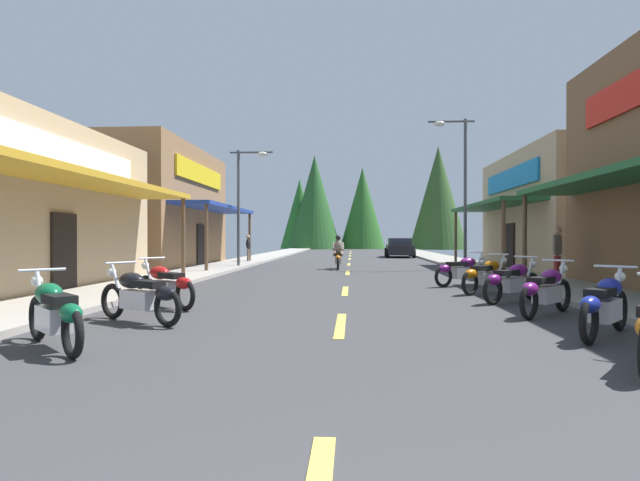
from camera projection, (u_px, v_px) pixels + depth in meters
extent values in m
cube|color=#38383A|center=(349.00, 268.00, 24.98)|extent=(9.67, 79.03, 0.10)
cube|color=#9E9991|center=(227.00, 265.00, 25.37)|extent=(2.50, 79.03, 0.12)
cube|color=gray|center=(474.00, 266.00, 24.59)|extent=(2.50, 79.03, 0.12)
cube|color=#E0C64C|center=(340.00, 325.00, 8.48)|extent=(0.16, 2.40, 0.01)
cube|color=#E0C64C|center=(345.00, 291.00, 13.82)|extent=(0.16, 2.40, 0.01)
cube|color=#E0C64C|center=(348.00, 273.00, 20.78)|extent=(0.16, 2.40, 0.01)
cube|color=#E0C64C|center=(349.00, 264.00, 27.32)|extent=(0.16, 2.40, 0.01)
cube|color=#E0C64C|center=(350.00, 259.00, 34.03)|extent=(0.16, 2.40, 0.01)
cube|color=#E0C64C|center=(350.00, 256.00, 39.72)|extent=(0.16, 2.40, 0.01)
cube|color=#E0C64C|center=(350.00, 253.00, 46.07)|extent=(0.16, 2.40, 0.01)
cube|color=#E0C64C|center=(351.00, 251.00, 52.14)|extent=(0.16, 2.40, 0.01)
cube|color=gold|center=(96.00, 182.00, 13.14)|extent=(1.80, 9.84, 0.16)
cylinder|color=brown|center=(183.00, 239.00, 17.81)|extent=(0.14, 0.14, 2.82)
cube|color=white|center=(65.00, 156.00, 13.18)|extent=(0.10, 7.66, 0.90)
cube|color=black|center=(64.00, 253.00, 13.20)|extent=(0.08, 1.10, 2.10)
cube|color=olive|center=(131.00, 208.00, 25.27)|extent=(7.00, 10.11, 5.85)
cube|color=navy|center=(218.00, 208.00, 24.99)|extent=(1.80, 9.10, 0.16)
cylinder|color=brown|center=(206.00, 239.00, 20.62)|extent=(0.14, 0.14, 2.82)
cylinder|color=brown|center=(250.00, 238.00, 29.30)|extent=(0.14, 0.14, 2.82)
cube|color=yellow|center=(201.00, 174.00, 25.03)|extent=(0.10, 7.08, 0.90)
cube|color=black|center=(201.00, 246.00, 25.06)|extent=(0.08, 1.10, 2.10)
cube|color=#236033|center=(628.00, 174.00, 11.52)|extent=(1.80, 9.97, 0.16)
cylinder|color=brown|center=(525.00, 239.00, 16.35)|extent=(0.14, 0.14, 2.82)
cube|color=tan|center=(582.00, 211.00, 22.65)|extent=(6.20, 10.06, 5.25)
cube|color=#236033|center=(491.00, 206.00, 22.91)|extent=(1.80, 9.06, 0.16)
cylinder|color=brown|center=(503.00, 239.00, 18.64)|extent=(0.14, 0.14, 2.82)
cylinder|color=brown|center=(456.00, 238.00, 27.28)|extent=(0.14, 0.14, 2.82)
cube|color=#197FCC|center=(510.00, 179.00, 22.84)|extent=(0.10, 7.05, 0.90)
cube|color=black|center=(510.00, 246.00, 22.86)|extent=(0.08, 1.10, 2.10)
cylinder|color=#474C51|center=(238.00, 209.00, 24.19)|extent=(0.14, 0.14, 5.61)
cylinder|color=#474C51|center=(251.00, 152.00, 24.13)|extent=(2.06, 0.10, 0.10)
ellipsoid|color=silver|center=(262.00, 154.00, 24.10)|extent=(0.50, 0.30, 0.24)
cylinder|color=#474C51|center=(465.00, 195.00, 22.71)|extent=(0.14, 0.14, 6.76)
cylinder|color=#474C51|center=(451.00, 121.00, 22.73)|extent=(2.06, 0.10, 0.10)
ellipsoid|color=silver|center=(439.00, 124.00, 22.76)|extent=(0.50, 0.30, 0.24)
torus|color=black|center=(619.00, 310.00, 7.99)|extent=(0.49, 0.55, 0.64)
torus|color=black|center=(589.00, 322.00, 6.92)|extent=(0.49, 0.55, 0.64)
cube|color=silver|center=(605.00, 310.00, 7.46)|extent=(0.67, 0.71, 0.32)
ellipsoid|color=navy|center=(609.00, 287.00, 7.60)|extent=(0.61, 0.63, 0.28)
cube|color=black|center=(600.00, 292.00, 7.27)|extent=(0.60, 0.64, 0.12)
ellipsoid|color=navy|center=(590.00, 304.00, 6.95)|extent=(0.47, 0.49, 0.24)
cylinder|color=silver|center=(617.00, 290.00, 7.90)|extent=(0.29, 0.32, 0.71)
cylinder|color=silver|center=(615.00, 267.00, 7.81)|extent=(0.48, 0.42, 0.04)
sphere|color=white|center=(620.00, 277.00, 8.01)|extent=(0.16, 0.16, 0.16)
torus|color=black|center=(563.00, 295.00, 10.05)|extent=(0.51, 0.54, 0.64)
torus|color=black|center=(529.00, 302.00, 9.02)|extent=(0.51, 0.54, 0.64)
cube|color=silver|center=(547.00, 294.00, 9.54)|extent=(0.68, 0.70, 0.32)
ellipsoid|color=#721972|center=(551.00, 277.00, 9.67)|extent=(0.62, 0.63, 0.28)
cube|color=black|center=(541.00, 280.00, 9.36)|extent=(0.61, 0.63, 0.12)
ellipsoid|color=#721972|center=(530.00, 289.00, 9.06)|extent=(0.48, 0.49, 0.24)
cylinder|color=silver|center=(560.00, 279.00, 9.96)|extent=(0.30, 0.31, 0.71)
cylinder|color=silver|center=(558.00, 260.00, 9.87)|extent=(0.47, 0.44, 0.04)
sphere|color=white|center=(563.00, 269.00, 10.07)|extent=(0.16, 0.16, 0.16)
torus|color=black|center=(532.00, 286.00, 11.86)|extent=(0.56, 0.48, 0.64)
torus|color=black|center=(493.00, 290.00, 10.99)|extent=(0.56, 0.48, 0.64)
cube|color=silver|center=(513.00, 285.00, 11.42)|extent=(0.72, 0.66, 0.32)
ellipsoid|color=#721972|center=(518.00, 270.00, 11.54)|extent=(0.64, 0.60, 0.28)
cube|color=black|center=(507.00, 273.00, 11.28)|extent=(0.64, 0.60, 0.12)
ellipsoid|color=#721972|center=(494.00, 280.00, 11.02)|extent=(0.49, 0.46, 0.24)
cylinder|color=silver|center=(529.00, 273.00, 11.78)|extent=(0.33, 0.28, 0.71)
cylinder|color=silver|center=(526.00, 257.00, 11.71)|extent=(0.41, 0.49, 0.04)
sphere|color=white|center=(533.00, 264.00, 11.87)|extent=(0.16, 0.16, 0.16)
torus|color=black|center=(503.00, 280.00, 13.68)|extent=(0.54, 0.50, 0.64)
torus|color=black|center=(470.00, 283.00, 12.75)|extent=(0.54, 0.50, 0.64)
cube|color=silver|center=(487.00, 278.00, 13.22)|extent=(0.71, 0.68, 0.32)
ellipsoid|color=#BF660C|center=(492.00, 266.00, 13.34)|extent=(0.63, 0.61, 0.28)
cube|color=black|center=(482.00, 268.00, 13.06)|extent=(0.63, 0.61, 0.12)
ellipsoid|color=#BF660C|center=(471.00, 274.00, 12.78)|extent=(0.49, 0.47, 0.24)
cylinder|color=silver|center=(501.00, 268.00, 13.60)|extent=(0.32, 0.29, 0.71)
cylinder|color=silver|center=(498.00, 254.00, 13.52)|extent=(0.43, 0.47, 0.04)
sphere|color=white|center=(504.00, 260.00, 13.70)|extent=(0.16, 0.16, 0.16)
torus|color=black|center=(482.00, 275.00, 15.50)|extent=(0.60, 0.42, 0.64)
torus|color=black|center=(443.00, 277.00, 14.81)|extent=(0.60, 0.42, 0.64)
cube|color=silver|center=(463.00, 273.00, 15.16)|extent=(0.74, 0.60, 0.32)
ellipsoid|color=#721972|center=(468.00, 262.00, 15.25)|extent=(0.64, 0.56, 0.28)
cube|color=black|center=(457.00, 264.00, 15.04)|extent=(0.66, 0.55, 0.12)
ellipsoid|color=#721972|center=(445.00, 269.00, 14.84)|extent=(0.50, 0.43, 0.24)
cylinder|color=silver|center=(478.00, 264.00, 15.44)|extent=(0.35, 0.24, 0.71)
cylinder|color=silver|center=(475.00, 252.00, 15.38)|extent=(0.34, 0.53, 0.04)
sphere|color=white|center=(482.00, 257.00, 15.51)|extent=(0.16, 0.16, 0.16)
torus|color=black|center=(38.00, 318.00, 7.22)|extent=(0.54, 0.51, 0.64)
torus|color=black|center=(72.00, 333.00, 6.12)|extent=(0.54, 0.51, 0.64)
cube|color=silver|center=(53.00, 319.00, 6.67)|extent=(0.70, 0.68, 0.32)
ellipsoid|color=#0C5933|center=(49.00, 293.00, 6.81)|extent=(0.63, 0.62, 0.28)
cube|color=black|center=(59.00, 299.00, 6.49)|extent=(0.63, 0.61, 0.12)
ellipsoid|color=#0C5933|center=(71.00, 313.00, 6.16)|extent=(0.49, 0.48, 0.24)
cylinder|color=silver|center=(40.00, 296.00, 7.12)|extent=(0.31, 0.30, 0.71)
cylinder|color=silver|center=(42.00, 270.00, 7.03)|extent=(0.44, 0.47, 0.04)
sphere|color=white|center=(37.00, 281.00, 7.24)|extent=(0.16, 0.16, 0.16)
torus|color=black|center=(113.00, 301.00, 9.14)|extent=(0.60, 0.41, 0.64)
torus|color=black|center=(168.00, 308.00, 8.30)|extent=(0.60, 0.41, 0.64)
cube|color=silver|center=(139.00, 300.00, 8.72)|extent=(0.75, 0.60, 0.32)
ellipsoid|color=black|center=(132.00, 280.00, 8.83)|extent=(0.64, 0.56, 0.28)
cube|color=black|center=(148.00, 284.00, 8.57)|extent=(0.66, 0.55, 0.12)
ellipsoid|color=black|center=(165.00, 293.00, 8.32)|extent=(0.50, 0.43, 0.24)
cylinder|color=silver|center=(117.00, 283.00, 9.06)|extent=(0.35, 0.24, 0.71)
cylinder|color=silver|center=(121.00, 263.00, 8.99)|extent=(0.34, 0.54, 0.04)
sphere|color=white|center=(112.00, 272.00, 9.15)|extent=(0.16, 0.16, 0.16)
torus|color=black|center=(146.00, 290.00, 11.13)|extent=(0.57, 0.47, 0.64)
torus|color=black|center=(185.00, 295.00, 10.14)|extent=(0.57, 0.47, 0.64)
cube|color=silver|center=(165.00, 288.00, 10.64)|extent=(0.72, 0.65, 0.32)
ellipsoid|color=#A51414|center=(160.00, 273.00, 10.77)|extent=(0.64, 0.60, 0.28)
cube|color=black|center=(171.00, 276.00, 10.47)|extent=(0.65, 0.59, 0.12)
ellipsoid|color=#A51414|center=(184.00, 283.00, 10.17)|extent=(0.49, 0.46, 0.24)
cylinder|color=silver|center=(149.00, 275.00, 11.05)|extent=(0.33, 0.28, 0.71)
cylinder|color=silver|center=(152.00, 258.00, 10.96)|extent=(0.40, 0.50, 0.04)
sphere|color=white|center=(145.00, 265.00, 11.15)|extent=(0.16, 0.16, 0.16)
torus|color=black|center=(338.00, 261.00, 24.12)|extent=(0.11, 0.64, 0.64)
torus|color=black|center=(338.00, 263.00, 22.62)|extent=(0.11, 0.64, 0.64)
cube|color=silver|center=(338.00, 260.00, 23.37)|extent=(0.29, 0.71, 0.32)
ellipsoid|color=#BF660C|center=(338.00, 253.00, 23.57)|extent=(0.33, 0.57, 0.28)
cube|color=black|center=(338.00, 255.00, 23.12)|extent=(0.29, 0.61, 0.12)
ellipsoid|color=#BF660C|center=(338.00, 258.00, 22.67)|extent=(0.25, 0.44, 0.24)
cylinder|color=silver|center=(338.00, 255.00, 23.99)|extent=(0.07, 0.37, 0.71)
cylinder|color=silver|center=(338.00, 247.00, 23.87)|extent=(0.60, 0.05, 0.04)
sphere|color=white|center=(338.00, 250.00, 24.15)|extent=(0.16, 0.16, 0.16)
ellipsoid|color=#726659|center=(338.00, 246.00, 23.22)|extent=(0.39, 0.39, 0.64)
sphere|color=black|center=(338.00, 238.00, 23.26)|extent=(0.24, 0.24, 0.24)
cylinder|color=#726659|center=(335.00, 254.00, 23.40)|extent=(0.15, 0.43, 0.24)
cylinder|color=#726659|center=(334.00, 246.00, 23.53)|extent=(0.11, 0.51, 0.40)
cylinder|color=#726659|center=(342.00, 254.00, 23.38)|extent=(0.15, 0.43, 0.24)
cylinder|color=#726659|center=(343.00, 246.00, 23.51)|extent=(0.11, 0.51, 0.40)
cylinder|color=maroon|center=(558.00, 271.00, 15.47)|extent=(0.14, 0.14, 0.90)
cylinder|color=maroon|center=(556.00, 271.00, 15.34)|extent=(0.14, 0.14, 0.90)
ellipsoid|color=#726659|center=(557.00, 245.00, 15.40)|extent=(0.43, 0.44, 0.64)
cylinder|color=#726659|center=(560.00, 244.00, 15.58)|extent=(0.09, 0.09, 0.61)
cylinder|color=#726659|center=(555.00, 245.00, 15.23)|extent=(0.09, 0.09, 0.61)
sphere|color=tan|center=(557.00, 231.00, 15.40)|extent=(0.24, 0.24, 0.24)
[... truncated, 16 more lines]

